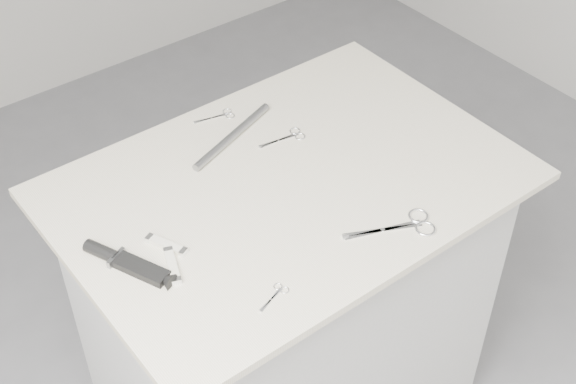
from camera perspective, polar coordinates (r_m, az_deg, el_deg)
plinth at (r=2.10m, az=-0.00°, el=-8.89°), size 0.90×0.60×0.90m
display_board at (r=1.77m, az=-0.00°, el=0.58°), size 1.00×0.70×0.02m
large_shears at (r=1.68m, az=8.52°, el=-2.34°), size 0.19×0.12×0.01m
embroidery_scissors_a at (r=1.88m, az=0.07°, el=3.95°), size 0.12×0.05×0.00m
embroidery_scissors_b at (r=1.96m, az=-4.83°, el=5.42°), size 0.10×0.05×0.00m
tiny_scissors at (r=1.53m, az=-0.88°, el=-7.31°), size 0.08×0.04×0.00m
sheathed_knife at (r=1.61m, az=-11.66°, el=-4.84°), size 0.10×0.19×0.02m
pocket_knife_a at (r=1.59m, az=-8.23°, el=-5.18°), size 0.05×0.10×0.01m
pocket_knife_b at (r=1.63m, az=-8.65°, el=-3.73°), size 0.06×0.09×0.01m
metal_rail at (r=1.88m, az=-3.98°, el=4.00°), size 0.27×0.11×0.02m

